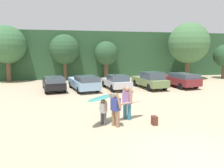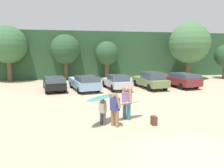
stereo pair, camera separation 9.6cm
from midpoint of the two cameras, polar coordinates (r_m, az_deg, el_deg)
ground_plane at (r=8.36m, az=20.84°, el=-17.94°), size 120.00×120.00×0.00m
hillside_ridge at (r=34.60m, az=-5.46°, el=7.81°), size 108.00×12.00×6.17m
tree_right at (r=28.18m, az=-25.67°, el=9.28°), size 4.39×4.39×6.54m
tree_left at (r=27.76m, az=-12.07°, el=8.89°), size 3.68×3.68×5.66m
tree_center_left at (r=28.00m, az=-1.27°, el=8.04°), size 3.02×3.02×4.85m
tree_far_left at (r=29.72m, az=19.82°, el=10.07°), size 5.13×5.13×7.17m
parked_car_black at (r=20.62m, az=-14.85°, el=0.34°), size 2.33×4.74×1.35m
parked_car_sky_blue at (r=20.16m, az=-7.13°, el=0.44°), size 2.71×5.04×1.43m
parked_car_silver at (r=20.52m, az=1.39°, el=0.61°), size 2.14×4.31×1.41m
parked_car_olive_green at (r=21.37m, az=10.23°, el=1.03°), size 2.26×4.67×1.64m
parked_car_maroon at (r=22.96m, az=17.61°, el=1.18°), size 2.55×4.93×1.44m
person_adult at (r=11.67m, az=4.14°, el=-4.45°), size 0.50×0.65×1.79m
person_child at (r=10.84m, az=-2.18°, el=-6.93°), size 0.38×0.52×1.31m
person_companion at (r=10.55m, az=1.05°, el=-6.20°), size 0.53×0.79×1.68m
surfboard_cream at (r=11.65m, az=4.37°, el=-5.07°), size 2.00×1.15×0.28m
surfboard_teal at (r=10.78m, az=-2.42°, el=-3.58°), size 2.05×2.00×0.09m
backpack_dropped at (r=11.15m, az=11.21°, el=-9.43°), size 0.24×0.34×0.45m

